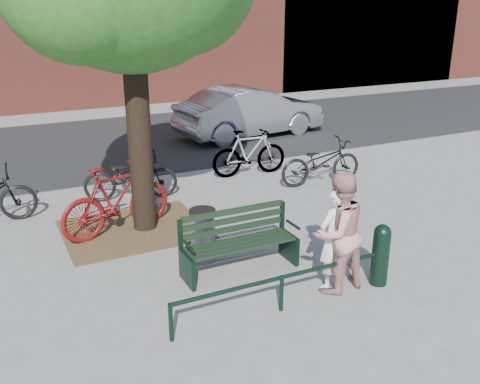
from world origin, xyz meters
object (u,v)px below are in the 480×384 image
person_right (338,233)px  parked_car (250,112)px  bollard (381,253)px  person_left (334,238)px  bicycle_c (131,176)px  litter_bin (203,235)px  park_bench (238,240)px

person_right → parked_car: bearing=-118.5°
bollard → person_left: bearing=161.3°
bollard → bicycle_c: bicycle_c is taller
litter_bin → bicycle_c: bicycle_c is taller
litter_bin → bicycle_c: bearing=94.7°
park_bench → person_left: size_ratio=1.17×
person_right → bicycle_c: 5.07m
park_bench → parked_car: bearing=61.5°
person_left → bollard: person_left is taller
park_bench → bicycle_c: size_ratio=0.93×
park_bench → person_left: 1.45m
person_left → parked_car: size_ratio=0.33×
park_bench → bicycle_c: (-0.61, 3.68, 0.01)m
person_right → litter_bin: person_right is taller
park_bench → parked_car: 8.48m
bicycle_c → person_right: bearing=-149.6°
bollard → parked_car: size_ratio=0.20×
park_bench → bollard: bearing=-38.7°
park_bench → parked_car: (4.05, 7.45, 0.26)m
park_bench → parked_car: size_ratio=0.39×
person_right → parked_car: (3.10, 8.58, -0.12)m
litter_bin → parked_car: (4.39, 6.93, 0.32)m
litter_bin → park_bench: bearing=-56.6°
park_bench → person_left: (0.95, -1.06, 0.27)m
bollard → bicycle_c: (-2.21, 4.96, 0.00)m
person_right → person_left: bearing=-98.6°
parked_car → person_right: bearing=153.7°
bollard → parked_car: parked_car is taller
person_left → parked_car: person_left is taller
person_right → bicycle_c: (-1.56, 4.81, -0.36)m
person_right → bicycle_c: person_right is taller
person_left → person_right: (0.00, -0.07, 0.11)m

